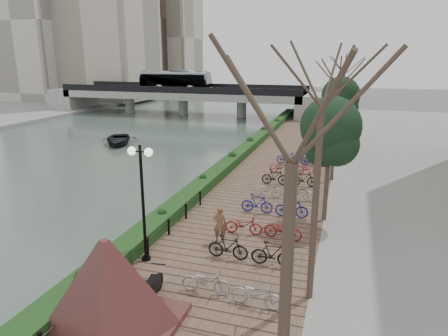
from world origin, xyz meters
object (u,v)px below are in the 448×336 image
at_px(lamppost, 142,178).
at_px(pedestrian, 220,224).
at_px(motorcycle, 153,287).
at_px(granite_monument, 108,287).
at_px(boat, 118,139).

xyz_separation_m(lamppost, pedestrian, (2.29, 2.45, -2.58)).
xyz_separation_m(lamppost, motorcycle, (1.55, -2.41, -2.89)).
height_order(lamppost, pedestrian, lamppost).
bearing_deg(granite_monument, motorcycle, 77.67).
distance_m(lamppost, pedestrian, 4.23).
bearing_deg(boat, pedestrian, -73.86).
distance_m(granite_monument, motorcycle, 2.12).
relative_size(granite_monument, boat, 1.09).
bearing_deg(boat, lamppost, -81.52).
distance_m(granite_monument, lamppost, 4.78).
relative_size(lamppost, motorcycle, 2.93).
height_order(granite_monument, motorcycle, granite_monument).
height_order(motorcycle, boat, motorcycle).
bearing_deg(granite_monument, boat, 121.61).
height_order(granite_monument, boat, granite_monument).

